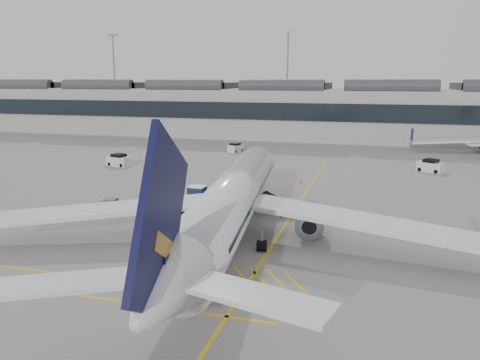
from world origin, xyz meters
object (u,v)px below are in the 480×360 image
(belt_loader, at_px, (269,207))
(ramp_agent_b, at_px, (202,214))
(ramp_agent_a, at_px, (228,204))
(pushback_tug, at_px, (112,205))
(baggage_cart_a, at_px, (197,194))
(airliner_main, at_px, (232,201))

(belt_loader, xyz_separation_m, ramp_agent_b, (-5.26, -5.01, 0.18))
(belt_loader, relative_size, ramp_agent_a, 2.62)
(ramp_agent_b, bearing_deg, ramp_agent_a, -136.82)
(belt_loader, bearing_deg, ramp_agent_b, -124.67)
(belt_loader, relative_size, pushback_tug, 2.31)
(belt_loader, bearing_deg, baggage_cart_a, -176.97)
(belt_loader, xyz_separation_m, baggage_cart_a, (-8.18, 1.26, 0.44))
(baggage_cart_a, height_order, ramp_agent_a, ramp_agent_a)
(airliner_main, xyz_separation_m, ramp_agent_a, (-2.61, 7.31, -2.37))
(baggage_cart_a, relative_size, ramp_agent_a, 0.98)
(ramp_agent_a, bearing_deg, ramp_agent_b, -146.51)
(belt_loader, height_order, baggage_cart_a, belt_loader)
(belt_loader, relative_size, baggage_cart_a, 2.67)
(airliner_main, relative_size, ramp_agent_a, 21.45)
(belt_loader, height_order, ramp_agent_a, belt_loader)
(ramp_agent_a, bearing_deg, baggage_cart_a, 113.79)
(pushback_tug, bearing_deg, belt_loader, 11.99)
(baggage_cart_a, bearing_deg, ramp_agent_b, -60.41)
(ramp_agent_b, bearing_deg, pushback_tug, -29.95)
(airliner_main, xyz_separation_m, baggage_cart_a, (-7.01, 10.24, -2.33))
(belt_loader, distance_m, ramp_agent_b, 7.27)
(ramp_agent_a, distance_m, ramp_agent_b, 3.65)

